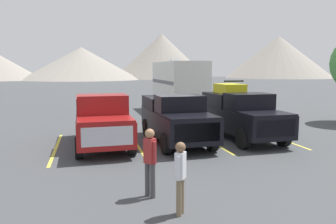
{
  "coord_description": "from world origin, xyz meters",
  "views": [
    {
      "loc": [
        -3.58,
        -14.28,
        3.18
      ],
      "look_at": [
        0.0,
        0.43,
        1.2
      ],
      "focal_mm": 35.16,
      "sensor_mm": 36.0,
      "label": 1
    }
  ],
  "objects_px": {
    "pickup_truck_a": "(102,119)",
    "person_a": "(180,173)",
    "person_b": "(150,158)",
    "pickup_truck_c": "(240,112)",
    "camper_trailer_a": "(178,84)",
    "pickup_truck_b": "(175,117)"
  },
  "relations": [
    {
      "from": "pickup_truck_a",
      "to": "person_a",
      "type": "bearing_deg",
      "value": -79.24
    },
    {
      "from": "person_a",
      "to": "person_b",
      "type": "bearing_deg",
      "value": 111.76
    },
    {
      "from": "pickup_truck_b",
      "to": "person_b",
      "type": "bearing_deg",
      "value": -110.59
    },
    {
      "from": "pickup_truck_a",
      "to": "camper_trailer_a",
      "type": "bearing_deg",
      "value": 57.99
    },
    {
      "from": "pickup_truck_a",
      "to": "pickup_truck_b",
      "type": "height_order",
      "value": "pickup_truck_a"
    },
    {
      "from": "camper_trailer_a",
      "to": "pickup_truck_c",
      "type": "bearing_deg",
      "value": -87.86
    },
    {
      "from": "pickup_truck_b",
      "to": "person_a",
      "type": "height_order",
      "value": "pickup_truck_b"
    },
    {
      "from": "camper_trailer_a",
      "to": "person_b",
      "type": "height_order",
      "value": "camper_trailer_a"
    },
    {
      "from": "pickup_truck_c",
      "to": "pickup_truck_b",
      "type": "bearing_deg",
      "value": -177.52
    },
    {
      "from": "pickup_truck_c",
      "to": "person_a",
      "type": "relative_size",
      "value": 3.28
    },
    {
      "from": "pickup_truck_c",
      "to": "person_a",
      "type": "xyz_separation_m",
      "value": [
        -4.94,
        -7.22,
        -0.25
      ]
    },
    {
      "from": "person_b",
      "to": "camper_trailer_a",
      "type": "bearing_deg",
      "value": 72.08
    },
    {
      "from": "pickup_truck_a",
      "to": "person_b",
      "type": "bearing_deg",
      "value": -81.44
    },
    {
      "from": "camper_trailer_a",
      "to": "person_b",
      "type": "bearing_deg",
      "value": -107.92
    },
    {
      "from": "camper_trailer_a",
      "to": "person_a",
      "type": "distance_m",
      "value": 17.38
    },
    {
      "from": "pickup_truck_c",
      "to": "person_a",
      "type": "height_order",
      "value": "pickup_truck_c"
    },
    {
      "from": "pickup_truck_b",
      "to": "pickup_truck_c",
      "type": "bearing_deg",
      "value": 2.48
    },
    {
      "from": "pickup_truck_a",
      "to": "pickup_truck_b",
      "type": "distance_m",
      "value": 3.15
    },
    {
      "from": "pickup_truck_b",
      "to": "pickup_truck_a",
      "type": "bearing_deg",
      "value": 177.68
    },
    {
      "from": "pickup_truck_c",
      "to": "camper_trailer_a",
      "type": "height_order",
      "value": "camper_trailer_a"
    },
    {
      "from": "pickup_truck_a",
      "to": "person_a",
      "type": "xyz_separation_m",
      "value": [
        1.37,
        -7.21,
        -0.18
      ]
    },
    {
      "from": "pickup_truck_a",
      "to": "person_a",
      "type": "distance_m",
      "value": 7.34
    }
  ]
}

